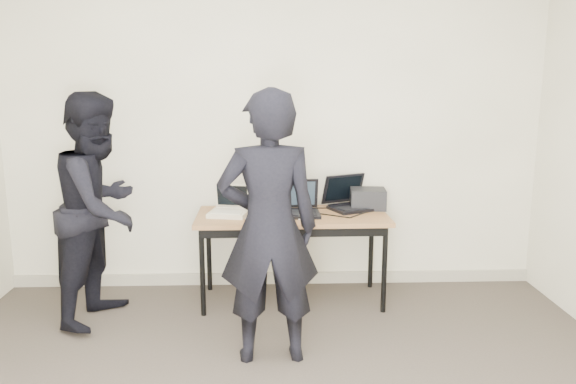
{
  "coord_description": "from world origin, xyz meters",
  "views": [
    {
      "loc": [
        -0.04,
        -2.44,
        1.77
      ],
      "look_at": [
        0.1,
        1.6,
        0.95
      ],
      "focal_mm": 35.0,
      "sensor_mm": 36.0,
      "label": 1
    }
  ],
  "objects_px": {
    "laptop_beige": "(229,209)",
    "laptop_center": "(297,206)",
    "person_observer": "(100,208)",
    "person_typist": "(269,228)",
    "equipment_box": "(368,199)",
    "desk": "(292,222)",
    "leather_satchel": "(269,193)",
    "laptop_right": "(350,201)"
  },
  "relations": [
    {
      "from": "laptop_beige",
      "to": "laptop_center",
      "type": "distance_m",
      "value": 0.54
    },
    {
      "from": "person_observer",
      "to": "laptop_beige",
      "type": "bearing_deg",
      "value": -59.89
    },
    {
      "from": "laptop_beige",
      "to": "person_typist",
      "type": "height_order",
      "value": "person_typist"
    },
    {
      "from": "equipment_box",
      "to": "person_observer",
      "type": "height_order",
      "value": "person_observer"
    },
    {
      "from": "desk",
      "to": "laptop_center",
      "type": "xyz_separation_m",
      "value": [
        0.04,
        0.02,
        0.12
      ]
    },
    {
      "from": "laptop_beige",
      "to": "leather_satchel",
      "type": "distance_m",
      "value": 0.39
    },
    {
      "from": "laptop_center",
      "to": "person_typist",
      "type": "bearing_deg",
      "value": -104.23
    },
    {
      "from": "leather_satchel",
      "to": "person_observer",
      "type": "xyz_separation_m",
      "value": [
        -1.24,
        -0.48,
        -0.01
      ]
    },
    {
      "from": "person_typist",
      "to": "person_observer",
      "type": "bearing_deg",
      "value": -33.11
    },
    {
      "from": "desk",
      "to": "person_typist",
      "type": "relative_size",
      "value": 0.87
    },
    {
      "from": "desk",
      "to": "laptop_beige",
      "type": "height_order",
      "value": "laptop_beige"
    },
    {
      "from": "person_typist",
      "to": "person_observer",
      "type": "height_order",
      "value": "person_typist"
    },
    {
      "from": "desk",
      "to": "laptop_beige",
      "type": "relative_size",
      "value": 4.47
    },
    {
      "from": "leather_satchel",
      "to": "desk",
      "type": "bearing_deg",
      "value": -47.07
    },
    {
      "from": "laptop_right",
      "to": "person_typist",
      "type": "xyz_separation_m",
      "value": [
        -0.67,
        -1.14,
        0.08
      ]
    },
    {
      "from": "person_observer",
      "to": "person_typist",
      "type": "bearing_deg",
      "value": -104.73
    },
    {
      "from": "desk",
      "to": "laptop_beige",
      "type": "distance_m",
      "value": 0.51
    },
    {
      "from": "laptop_right",
      "to": "leather_satchel",
      "type": "relative_size",
      "value": 1.29
    },
    {
      "from": "desk",
      "to": "laptop_center",
      "type": "distance_m",
      "value": 0.13
    },
    {
      "from": "laptop_center",
      "to": "person_typist",
      "type": "xyz_separation_m",
      "value": [
        -0.23,
        -0.95,
        0.08
      ]
    },
    {
      "from": "laptop_beige",
      "to": "desk",
      "type": "bearing_deg",
      "value": 9.97
    },
    {
      "from": "laptop_beige",
      "to": "laptop_center",
      "type": "height_order",
      "value": "laptop_center"
    },
    {
      "from": "laptop_beige",
      "to": "equipment_box",
      "type": "bearing_deg",
      "value": 20.42
    },
    {
      "from": "desk",
      "to": "laptop_center",
      "type": "relative_size",
      "value": 4.31
    },
    {
      "from": "laptop_right",
      "to": "leather_satchel",
      "type": "xyz_separation_m",
      "value": [
        -0.67,
        0.02,
        0.07
      ]
    },
    {
      "from": "desk",
      "to": "equipment_box",
      "type": "distance_m",
      "value": 0.67
    },
    {
      "from": "leather_satchel",
      "to": "equipment_box",
      "type": "height_order",
      "value": "leather_satchel"
    },
    {
      "from": "desk",
      "to": "equipment_box",
      "type": "relative_size",
      "value": 5.34
    },
    {
      "from": "desk",
      "to": "person_observer",
      "type": "distance_m",
      "value": 1.45
    },
    {
      "from": "person_typist",
      "to": "laptop_center",
      "type": "bearing_deg",
      "value": -107.63
    },
    {
      "from": "laptop_beige",
      "to": "person_observer",
      "type": "distance_m",
      "value": 0.96
    },
    {
      "from": "laptop_beige",
      "to": "person_typist",
      "type": "relative_size",
      "value": 0.2
    },
    {
      "from": "laptop_right",
      "to": "equipment_box",
      "type": "distance_m",
      "value": 0.15
    },
    {
      "from": "laptop_center",
      "to": "person_observer",
      "type": "relative_size",
      "value": 0.21
    },
    {
      "from": "laptop_beige",
      "to": "laptop_center",
      "type": "relative_size",
      "value": 0.97
    },
    {
      "from": "leather_satchel",
      "to": "person_typist",
      "type": "bearing_deg",
      "value": -85.77
    },
    {
      "from": "leather_satchel",
      "to": "person_typist",
      "type": "distance_m",
      "value": 1.16
    },
    {
      "from": "laptop_right",
      "to": "person_observer",
      "type": "relative_size",
      "value": 0.29
    },
    {
      "from": "desk",
      "to": "laptop_beige",
      "type": "bearing_deg",
      "value": 178.02
    },
    {
      "from": "laptop_right",
      "to": "person_observer",
      "type": "distance_m",
      "value": 1.96
    },
    {
      "from": "laptop_beige",
      "to": "person_typist",
      "type": "xyz_separation_m",
      "value": [
        0.31,
        -0.94,
        0.1
      ]
    },
    {
      "from": "person_typist",
      "to": "person_observer",
      "type": "distance_m",
      "value": 1.41
    }
  ]
}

